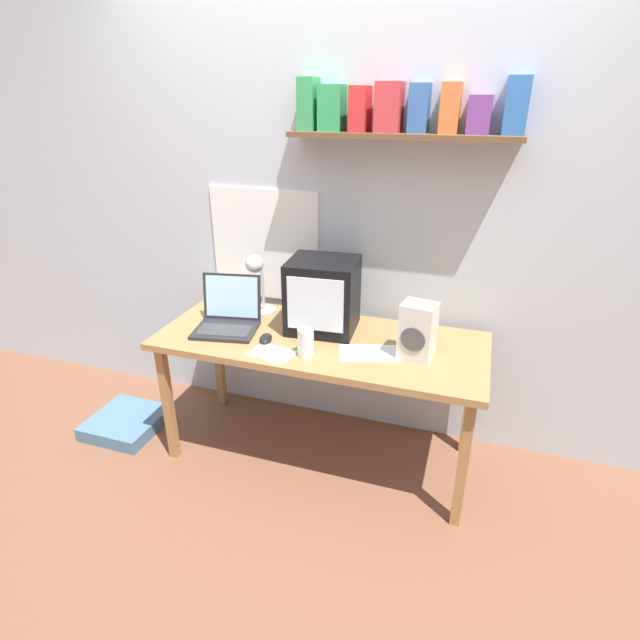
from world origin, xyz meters
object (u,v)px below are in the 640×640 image
(crt_monitor, at_px, (323,295))
(desk_lamp, at_px, (257,276))
(loose_paper_near_monitor, at_px, (226,306))
(floor_cushion, at_px, (126,423))
(corner_desk, at_px, (320,349))
(space_heater, at_px, (418,331))
(computer_mouse, at_px, (266,338))
(loose_paper_near_laptop, at_px, (369,353))
(printed_handout, at_px, (272,353))
(juice_glass, at_px, (306,344))
(laptop, at_px, (228,315))

(crt_monitor, xyz_separation_m, desk_lamp, (-0.39, 0.06, 0.04))
(loose_paper_near_monitor, bearing_deg, floor_cushion, -144.82)
(corner_desk, distance_m, crt_monitor, 0.27)
(corner_desk, distance_m, loose_paper_near_monitor, 0.68)
(space_heater, distance_m, floor_cushion, 1.85)
(crt_monitor, height_order, space_heater, crt_monitor)
(computer_mouse, bearing_deg, loose_paper_near_laptop, 3.96)
(desk_lamp, height_order, loose_paper_near_monitor, desk_lamp)
(printed_handout, height_order, loose_paper_near_laptop, same)
(juice_glass, relative_size, space_heater, 0.50)
(laptop, bearing_deg, space_heater, -12.17)
(printed_handout, relative_size, loose_paper_near_laptop, 0.73)
(printed_handout, bearing_deg, desk_lamp, 121.84)
(crt_monitor, bearing_deg, loose_paper_near_monitor, 166.29)
(computer_mouse, xyz_separation_m, loose_paper_near_monitor, (-0.40, 0.34, -0.01))
(laptop, distance_m, floor_cushion, 1.01)
(floor_cushion, bearing_deg, desk_lamp, 23.43)
(corner_desk, bearing_deg, floor_cushion, -172.55)
(corner_desk, xyz_separation_m, space_heater, (0.48, -0.05, 0.20))
(loose_paper_near_monitor, bearing_deg, printed_handout, -42.84)
(printed_handout, bearing_deg, corner_desk, 53.93)
(printed_handout, bearing_deg, computer_mouse, 125.95)
(space_heater, height_order, loose_paper_near_monitor, space_heater)
(space_heater, bearing_deg, laptop, -172.00)
(corner_desk, distance_m, printed_handout, 0.29)
(desk_lamp, bearing_deg, laptop, -96.97)
(laptop, xyz_separation_m, loose_paper_near_laptop, (0.77, -0.06, -0.06))
(space_heater, distance_m, computer_mouse, 0.74)
(corner_desk, relative_size, juice_glass, 12.21)
(crt_monitor, height_order, printed_handout, crt_monitor)
(laptop, bearing_deg, floor_cushion, -179.44)
(desk_lamp, bearing_deg, crt_monitor, 6.91)
(crt_monitor, relative_size, loose_paper_near_monitor, 1.59)
(juice_glass, xyz_separation_m, loose_paper_near_monitor, (-0.64, 0.41, -0.06))
(loose_paper_near_monitor, distance_m, floor_cushion, 0.94)
(crt_monitor, xyz_separation_m, floor_cushion, (-1.15, -0.27, -0.86))
(corner_desk, distance_m, juice_glass, 0.23)
(laptop, xyz_separation_m, printed_handout, (0.33, -0.20, -0.06))
(desk_lamp, bearing_deg, floor_cushion, -140.81)
(crt_monitor, height_order, computer_mouse, crt_monitor)
(juice_glass, relative_size, computer_mouse, 1.15)
(computer_mouse, bearing_deg, desk_lamp, 120.20)
(corner_desk, relative_size, computer_mouse, 14.09)
(corner_desk, xyz_separation_m, printed_handout, (-0.16, -0.23, 0.06))
(desk_lamp, bearing_deg, loose_paper_near_laptop, -4.80)
(laptop, relative_size, desk_lamp, 1.04)
(crt_monitor, relative_size, printed_handout, 1.63)
(computer_mouse, xyz_separation_m, floor_cushion, (-0.93, -0.04, -0.69))
(laptop, bearing_deg, loose_paper_near_monitor, 111.14)
(juice_glass, xyz_separation_m, space_heater, (0.49, 0.14, 0.07))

